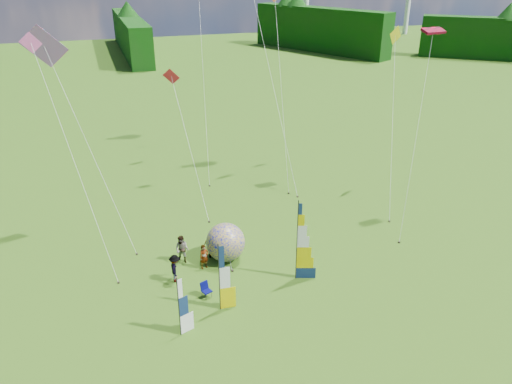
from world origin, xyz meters
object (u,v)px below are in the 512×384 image
object	(u,v)px
bol_inflatable	(226,242)
kite_whale	(273,77)
spectator_c	(175,268)
side_banner_far	(179,308)
feather_banner_main	(297,242)
spectator_d	(212,245)
side_banner_left	(219,279)
spectator_a	(204,257)
spectator_b	(182,249)
camp_chair	(207,290)

from	to	relation	value
bol_inflatable	kite_whale	size ratio (longest dim) A/B	0.15
spectator_c	side_banner_far	bearing A→B (deg)	-179.44
feather_banner_main	spectator_c	distance (m)	7.39
bol_inflatable	side_banner_far	bearing A→B (deg)	-123.50
bol_inflatable	spectator_d	distance (m)	0.99
feather_banner_main	side_banner_left	world-z (taller)	feather_banner_main
feather_banner_main	spectator_a	size ratio (longest dim) A/B	3.10
side_banner_left	spectator_b	size ratio (longest dim) A/B	2.16
spectator_a	bol_inflatable	bearing A→B (deg)	3.12
spectator_c	spectator_d	xyz separation A→B (m)	(2.71, 1.90, 0.02)
side_banner_far	kite_whale	distance (m)	23.69
spectator_b	spectator_a	bearing A→B (deg)	-6.64
kite_whale	side_banner_left	bearing A→B (deg)	-124.94
spectator_a	spectator_d	size ratio (longest dim) A/B	0.90
side_banner_left	kite_whale	world-z (taller)	kite_whale
side_banner_far	spectator_d	bearing A→B (deg)	43.54
spectator_c	side_banner_left	bearing A→B (deg)	-143.76
spectator_a	kite_whale	size ratio (longest dim) A/B	0.10
side_banner_left	camp_chair	bearing A→B (deg)	112.77
camp_chair	spectator_b	bearing A→B (deg)	76.58
spectator_b	side_banner_far	bearing A→B (deg)	-64.90
bol_inflatable	camp_chair	size ratio (longest dim) A/B	2.66
feather_banner_main	spectator_b	world-z (taller)	feather_banner_main
side_banner_left	spectator_c	bearing A→B (deg)	121.81
side_banner_far	spectator_d	xyz separation A→B (m)	(3.32, 6.69, -0.78)
camp_chair	side_banner_far	bearing A→B (deg)	-148.91
kite_whale	feather_banner_main	bearing A→B (deg)	-112.04
bol_inflatable	spectator_c	bearing A→B (deg)	-158.21
spectator_c	spectator_d	distance (m)	3.31
spectator_b	spectator_d	world-z (taller)	spectator_b
feather_banner_main	spectator_d	size ratio (longest dim) A/B	2.78
bol_inflatable	spectator_c	size ratio (longest dim) A/B	1.40
side_banner_far	bol_inflatable	world-z (taller)	side_banner_far
kite_whale	spectator_d	bearing A→B (deg)	-131.54
spectator_a	side_banner_left	bearing A→B (deg)	-107.92
side_banner_far	spectator_c	bearing A→B (deg)	62.71
side_banner_far	spectator_c	size ratio (longest dim) A/B	1.90
side_banner_left	spectator_c	world-z (taller)	side_banner_left
side_banner_left	bol_inflatable	xyz separation A→B (m)	(1.64, 4.81, -0.76)
spectator_c	spectator_a	bearing A→B (deg)	-58.93
spectator_a	spectator_d	distance (m)	1.32
spectator_b	feather_banner_main	bearing A→B (deg)	4.12
feather_banner_main	camp_chair	bearing A→B (deg)	-160.21
bol_inflatable	spectator_d	xyz separation A→B (m)	(-0.78, 0.51, -0.34)
side_banner_left	spectator_d	distance (m)	5.50
spectator_a	spectator_d	world-z (taller)	spectator_d
spectator_b	kite_whale	xyz separation A→B (m)	(10.65, 12.50, 7.58)
spectator_a	camp_chair	world-z (taller)	spectator_a
spectator_d	camp_chair	distance (m)	4.26
spectator_a	spectator_b	distance (m)	1.61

